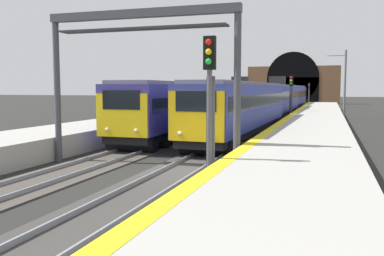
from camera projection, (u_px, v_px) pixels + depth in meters
ground_plane at (183, 172)px, 17.06m from camera, size 320.00×320.00×0.00m
platform_right at (297, 164)px, 15.65m from camera, size 112.00×4.42×1.09m
platform_left at (6, 149)px, 19.66m from camera, size 112.00×4.42×1.09m
platform_right_edge_strip at (245, 147)px, 16.20m from camera, size 112.00×0.50×0.01m
track_main_line at (183, 171)px, 17.05m from camera, size 160.00×2.89×0.21m
track_adjacent_line at (91, 165)px, 18.35m from camera, size 160.00×2.81×0.21m
train_main_approaching at (277, 99)px, 46.90m from camera, size 58.14×3.30×4.64m
train_adjacent_platform at (240, 99)px, 48.74m from camera, size 58.32×2.95×4.65m
railway_signal_near at (210, 98)px, 13.49m from camera, size 0.39×0.38×4.97m
railway_signal_mid at (291, 94)px, 41.97m from camera, size 0.39×0.38×4.59m
railway_signal_far at (309, 92)px, 78.61m from camera, size 0.39×0.38×4.32m
overhead_signal_gantry at (140, 48)px, 17.84m from camera, size 0.70×8.58×6.62m
tunnel_portal at (293, 85)px, 92.67m from camera, size 2.57×19.54×11.13m
catenary_mast_near at (345, 84)px, 45.88m from camera, size 0.22×2.02×7.44m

